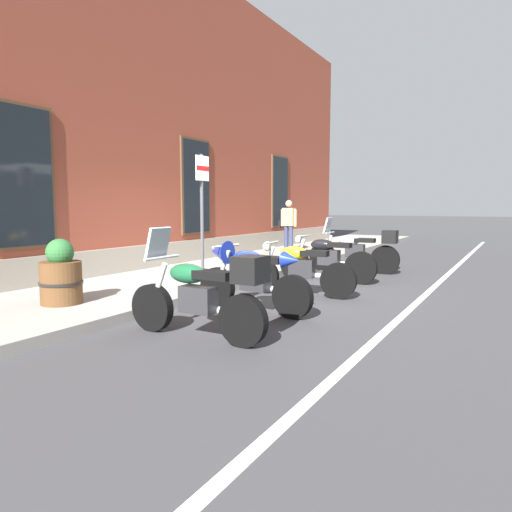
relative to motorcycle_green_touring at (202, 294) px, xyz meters
name	(u,v)px	position (x,y,z in m)	size (l,w,h in m)	color
ground_plane	(242,289)	(3.18, 1.38, -0.56)	(140.00, 140.00, 0.00)	#38383A
sidewalk	(181,279)	(3.18, 2.86, -0.48)	(30.78, 2.95, 0.15)	gray
lane_stripe	(413,306)	(3.18, -1.82, -0.55)	(30.78, 0.12, 0.01)	silver
brick_pub_facade	(19,116)	(3.18, 7.99, 3.32)	(24.78, 7.42, 7.76)	brown
motorcycle_green_touring	(202,294)	(0.00, 0.00, 0.00)	(0.62, 1.97, 1.34)	black
motorcycle_blue_sport	(249,274)	(1.57, 0.29, 0.02)	(0.62, 2.02, 1.06)	black
motorcycle_yellow_naked	(298,269)	(3.11, 0.16, -0.08)	(0.62, 2.06, 0.95)	black
motorcycle_black_naked	(326,259)	(4.85, 0.32, -0.07)	(0.62, 2.15, 0.97)	black
motorcycle_silver_touring	(358,250)	(6.53, 0.15, -0.01)	(0.62, 2.21, 1.32)	black
pedestrian_tan_coat	(288,223)	(9.17, 3.27, 0.50)	(0.25, 0.66, 1.63)	#2D3351
parking_sign	(202,201)	(2.46, 1.78, 1.13)	(0.36, 0.07, 2.36)	#4C4C51
barrel_planter	(61,276)	(0.08, 2.63, 0.01)	(0.63, 0.63, 0.97)	brown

